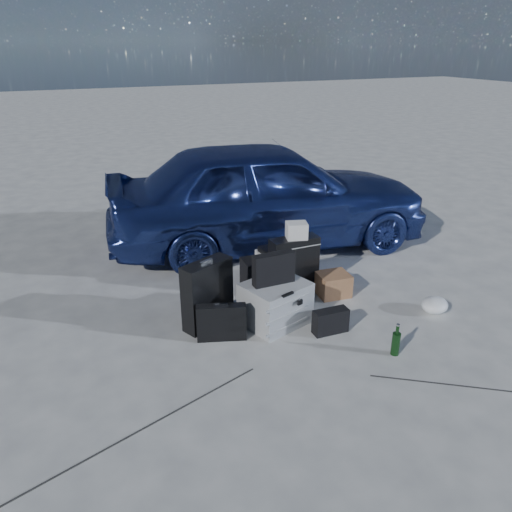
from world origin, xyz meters
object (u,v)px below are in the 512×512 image
at_px(briefcase, 221,322).
at_px(green_bottle, 396,340).
at_px(suitcase_left, 207,294).
at_px(duffel_bag, 272,271).
at_px(car, 268,194).
at_px(pelican_case, 275,303).
at_px(suitcase_right, 294,265).
at_px(cardboard_box, 333,284).

distance_m(briefcase, green_bottle, 1.66).
height_order(suitcase_left, duffel_bag, suitcase_left).
bearing_deg(duffel_bag, car, 70.35).
height_order(suitcase_left, green_bottle, suitcase_left).
xyz_separation_m(pelican_case, duffel_bag, (0.35, 0.81, -0.05)).
relative_size(briefcase, suitcase_right, 0.72).
height_order(car, green_bottle, car).
xyz_separation_m(briefcase, cardboard_box, (1.50, 0.35, -0.06)).
xyz_separation_m(briefcase, suitcase_left, (-0.03, 0.32, 0.17)).
xyz_separation_m(pelican_case, suitcase_left, (-0.65, 0.25, 0.13)).
bearing_deg(duffel_bag, cardboard_box, -41.24).
bearing_deg(briefcase, cardboard_box, 32.06).
bearing_deg(duffel_bag, briefcase, -134.50).
bearing_deg(suitcase_right, duffel_bag, 119.39).
bearing_deg(briefcase, car, 73.40).
distance_m(briefcase, cardboard_box, 1.54).
distance_m(car, suitcase_right, 1.58).
relative_size(car, green_bottle, 14.24).
height_order(suitcase_right, green_bottle, suitcase_right).
distance_m(car, briefcase, 2.63).
xyz_separation_m(briefcase, duffel_bag, (0.97, 0.88, -0.01)).
bearing_deg(car, briefcase, 153.20).
bearing_deg(pelican_case, duffel_bag, 50.00).
relative_size(briefcase, suitcase_left, 0.68).
height_order(suitcase_right, duffel_bag, suitcase_right).
xyz_separation_m(suitcase_left, duffel_bag, (1.00, 0.56, -0.18)).
bearing_deg(pelican_case, briefcase, 169.87).
relative_size(car, duffel_bag, 6.19).
xyz_separation_m(suitcase_left, green_bottle, (1.42, -1.23, -0.20)).
bearing_deg(car, duffel_bag, 165.56).
bearing_deg(suitcase_right, pelican_case, -132.51).
height_order(suitcase_left, suitcase_right, suitcase_left).
xyz_separation_m(pelican_case, cardboard_box, (0.88, 0.28, -0.09)).
distance_m(suitcase_right, duffel_bag, 0.34).
bearing_deg(briefcase, pelican_case, 25.13).
height_order(car, briefcase, car).
height_order(pelican_case, suitcase_right, suitcase_right).
xyz_separation_m(cardboard_box, green_bottle, (-0.11, -1.26, 0.02)).
relative_size(suitcase_left, suitcase_right, 1.05).
xyz_separation_m(pelican_case, briefcase, (-0.62, -0.07, -0.04)).
relative_size(suitcase_left, green_bottle, 2.28).
xyz_separation_m(pelican_case, green_bottle, (0.77, -0.98, -0.07)).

